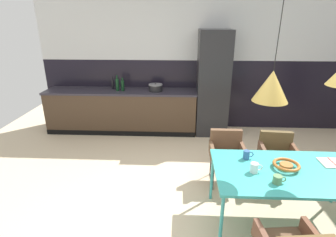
{
  "coord_description": "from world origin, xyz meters",
  "views": [
    {
      "loc": [
        -0.46,
        -2.73,
        2.26
      ],
      "look_at": [
        -0.63,
        0.79,
        0.92
      ],
      "focal_mm": 27.96,
      "sensor_mm": 36.0,
      "label": 1
    }
  ],
  "objects_px": {
    "cooking_pot": "(156,88)",
    "bottle_wine_green": "(123,85)",
    "pendant_lamp_over_table_near": "(271,86)",
    "mug_wide_latte": "(255,168)",
    "refrigerator_column": "(213,84)",
    "open_book": "(333,163)",
    "armchair_near_window": "(227,150)",
    "bottle_spice_small": "(117,84)",
    "bottle_oil_tall": "(113,84)",
    "mug_white_ceramic": "(247,155)",
    "armchair_by_stool": "(277,151)",
    "fruit_bowl": "(286,165)",
    "mug_tall_blue": "(278,179)",
    "dining_table": "(291,174)"
  },
  "relations": [
    {
      "from": "dining_table",
      "to": "bottle_wine_green",
      "type": "distance_m",
      "value": 3.6
    },
    {
      "from": "mug_tall_blue",
      "to": "bottle_oil_tall",
      "type": "distance_m",
      "value": 3.88
    },
    {
      "from": "armchair_near_window",
      "to": "bottle_spice_small",
      "type": "xyz_separation_m",
      "value": [
        -1.97,
        1.76,
        0.52
      ]
    },
    {
      "from": "cooking_pot",
      "to": "pendant_lamp_over_table_near",
      "type": "height_order",
      "value": "pendant_lamp_over_table_near"
    },
    {
      "from": "armchair_by_stool",
      "to": "bottle_oil_tall",
      "type": "bearing_deg",
      "value": -29.62
    },
    {
      "from": "dining_table",
      "to": "cooking_pot",
      "type": "height_order",
      "value": "cooking_pot"
    },
    {
      "from": "dining_table",
      "to": "armchair_near_window",
      "type": "height_order",
      "value": "armchair_near_window"
    },
    {
      "from": "open_book",
      "to": "bottle_wine_green",
      "type": "xyz_separation_m",
      "value": [
        -2.94,
        2.48,
        0.28
      ]
    },
    {
      "from": "mug_white_ceramic",
      "to": "bottle_spice_small",
      "type": "distance_m",
      "value": 3.2
    },
    {
      "from": "mug_wide_latte",
      "to": "mug_tall_blue",
      "type": "distance_m",
      "value": 0.26
    },
    {
      "from": "armchair_by_stool",
      "to": "mug_white_ceramic",
      "type": "height_order",
      "value": "mug_white_ceramic"
    },
    {
      "from": "mug_white_ceramic",
      "to": "bottle_wine_green",
      "type": "xyz_separation_m",
      "value": [
        -1.97,
        2.42,
        0.23
      ]
    },
    {
      "from": "mug_white_ceramic",
      "to": "armchair_near_window",
      "type": "bearing_deg",
      "value": 99.55
    },
    {
      "from": "fruit_bowl",
      "to": "open_book",
      "type": "relative_size",
      "value": 1.07
    },
    {
      "from": "open_book",
      "to": "cooking_pot",
      "type": "relative_size",
      "value": 0.95
    },
    {
      "from": "mug_wide_latte",
      "to": "cooking_pot",
      "type": "bearing_deg",
      "value": 115.81
    },
    {
      "from": "armchair_by_stool",
      "to": "pendant_lamp_over_table_near",
      "type": "distance_m",
      "value": 1.52
    },
    {
      "from": "bottle_spice_small",
      "to": "bottle_wine_green",
      "type": "relative_size",
      "value": 1.21
    },
    {
      "from": "open_book",
      "to": "bottle_spice_small",
      "type": "relative_size",
      "value": 0.84
    },
    {
      "from": "bottle_oil_tall",
      "to": "mug_tall_blue",
      "type": "bearing_deg",
      "value": -51.56
    },
    {
      "from": "armchair_near_window",
      "to": "mug_tall_blue",
      "type": "height_order",
      "value": "mug_tall_blue"
    },
    {
      "from": "mug_tall_blue",
      "to": "cooking_pot",
      "type": "height_order",
      "value": "cooking_pot"
    },
    {
      "from": "mug_wide_latte",
      "to": "bottle_spice_small",
      "type": "xyz_separation_m",
      "value": [
        -2.1,
        2.7,
        0.24
      ]
    },
    {
      "from": "open_book",
      "to": "cooking_pot",
      "type": "height_order",
      "value": "cooking_pot"
    },
    {
      "from": "mug_wide_latte",
      "to": "mug_tall_blue",
      "type": "height_order",
      "value": "mug_wide_latte"
    },
    {
      "from": "mug_tall_blue",
      "to": "armchair_near_window",
      "type": "bearing_deg",
      "value": 105.07
    },
    {
      "from": "cooking_pot",
      "to": "bottle_spice_small",
      "type": "distance_m",
      "value": 0.78
    },
    {
      "from": "refrigerator_column",
      "to": "bottle_oil_tall",
      "type": "height_order",
      "value": "refrigerator_column"
    },
    {
      "from": "refrigerator_column",
      "to": "armchair_by_stool",
      "type": "xyz_separation_m",
      "value": [
        0.75,
        -1.79,
        -0.55
      ]
    },
    {
      "from": "refrigerator_column",
      "to": "mug_white_ceramic",
      "type": "distance_m",
      "value": 2.46
    },
    {
      "from": "fruit_bowl",
      "to": "cooking_pot",
      "type": "height_order",
      "value": "cooking_pot"
    },
    {
      "from": "armchair_near_window",
      "to": "cooking_pot",
      "type": "bearing_deg",
      "value": -55.96
    },
    {
      "from": "dining_table",
      "to": "mug_wide_latte",
      "type": "xyz_separation_m",
      "value": [
        -0.42,
        -0.05,
        0.1
      ]
    },
    {
      "from": "armchair_by_stool",
      "to": "bottle_wine_green",
      "type": "height_order",
      "value": "bottle_wine_green"
    },
    {
      "from": "mug_tall_blue",
      "to": "pendant_lamp_over_table_near",
      "type": "bearing_deg",
      "value": 109.36
    },
    {
      "from": "refrigerator_column",
      "to": "bottle_wine_green",
      "type": "xyz_separation_m",
      "value": [
        -1.83,
        -0.02,
        -0.04
      ]
    },
    {
      "from": "bottle_wine_green",
      "to": "dining_table",
      "type": "bearing_deg",
      "value": -47.91
    },
    {
      "from": "armchair_near_window",
      "to": "fruit_bowl",
      "type": "bearing_deg",
      "value": 120.86
    },
    {
      "from": "dining_table",
      "to": "pendant_lamp_over_table_near",
      "type": "bearing_deg",
      "value": 174.2
    },
    {
      "from": "bottle_oil_tall",
      "to": "mug_white_ceramic",
      "type": "bearing_deg",
      "value": -49.06
    },
    {
      "from": "mug_white_ceramic",
      "to": "bottle_spice_small",
      "type": "xyz_separation_m",
      "value": [
        -2.08,
        2.41,
        0.25
      ]
    },
    {
      "from": "mug_wide_latte",
      "to": "bottle_wine_green",
      "type": "xyz_separation_m",
      "value": [
        -1.99,
        2.71,
        0.23
      ]
    },
    {
      "from": "fruit_bowl",
      "to": "cooking_pot",
      "type": "relative_size",
      "value": 1.02
    },
    {
      "from": "cooking_pot",
      "to": "bottle_wine_green",
      "type": "distance_m",
      "value": 0.68
    },
    {
      "from": "cooking_pot",
      "to": "bottle_oil_tall",
      "type": "relative_size",
      "value": 1.1
    },
    {
      "from": "refrigerator_column",
      "to": "pendant_lamp_over_table_near",
      "type": "relative_size",
      "value": 1.51
    },
    {
      "from": "armchair_near_window",
      "to": "fruit_bowl",
      "type": "height_order",
      "value": "fruit_bowl"
    },
    {
      "from": "open_book",
      "to": "mug_wide_latte",
      "type": "xyz_separation_m",
      "value": [
        -0.95,
        -0.23,
        0.05
      ]
    },
    {
      "from": "mug_white_ceramic",
      "to": "pendant_lamp_over_table_near",
      "type": "height_order",
      "value": "pendant_lamp_over_table_near"
    },
    {
      "from": "bottle_spice_small",
      "to": "pendant_lamp_over_table_near",
      "type": "distance_m",
      "value": 3.47
    }
  ]
}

